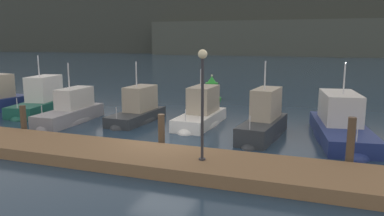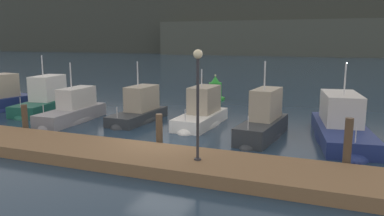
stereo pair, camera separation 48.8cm
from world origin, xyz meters
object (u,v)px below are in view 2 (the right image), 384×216
at_px(motorboat_berth_6, 263,128).
at_px(channel_buoy, 215,90).
at_px(motorboat_berth_4, 139,115).
at_px(motorboat_berth_3, 73,116).
at_px(motorboat_berth_5, 201,119).
at_px(dock_lamppost, 198,87).
at_px(motorboat_berth_7, 341,132).
at_px(motorboat_berth_2, 45,105).

xyz_separation_m(motorboat_berth_6, channel_buoy, (-5.63, 10.10, 0.26)).
distance_m(motorboat_berth_4, motorboat_berth_6, 7.42).
relative_size(motorboat_berth_3, motorboat_berth_6, 1.07).
distance_m(motorboat_berth_4, motorboat_berth_5, 3.72).
bearing_deg(dock_lamppost, motorboat_berth_6, 77.52).
bearing_deg(motorboat_berth_6, motorboat_berth_7, 15.06).
distance_m(motorboat_berth_2, channel_buoy, 12.36).
bearing_deg(dock_lamppost, motorboat_berth_5, 108.81).
bearing_deg(motorboat_berth_2, motorboat_berth_3, -26.50).
bearing_deg(motorboat_berth_7, motorboat_berth_4, 179.22).
relative_size(motorboat_berth_3, motorboat_berth_5, 1.08).
distance_m(motorboat_berth_2, dock_lamppost, 15.17).
bearing_deg(motorboat_berth_6, motorboat_berth_3, -177.97).
relative_size(motorboat_berth_2, motorboat_berth_6, 1.14).
relative_size(motorboat_berth_6, channel_buoy, 2.61).
height_order(motorboat_berth_7, dock_lamppost, dock_lamppost).
xyz_separation_m(motorboat_berth_3, motorboat_berth_7, (14.28, 1.32, 0.04)).
bearing_deg(motorboat_berth_3, motorboat_berth_2, 153.50).
distance_m(motorboat_berth_3, motorboat_berth_4, 3.76).
relative_size(motorboat_berth_3, motorboat_berth_4, 1.12).
distance_m(motorboat_berth_3, channel_buoy, 11.70).
height_order(motorboat_berth_4, motorboat_berth_7, motorboat_berth_7).
distance_m(motorboat_berth_7, dock_lamppost, 8.50).
bearing_deg(channel_buoy, motorboat_berth_4, -100.69).
distance_m(motorboat_berth_4, motorboat_berth_7, 10.82).
bearing_deg(motorboat_berth_7, channel_buoy, 134.85).
bearing_deg(motorboat_berth_2, motorboat_berth_7, -1.57).
xyz_separation_m(motorboat_berth_3, motorboat_berth_6, (10.80, 0.38, 0.16)).
bearing_deg(channel_buoy, motorboat_berth_2, -135.40).
bearing_deg(motorboat_berth_7, motorboat_berth_3, -174.72).
xyz_separation_m(motorboat_berth_4, dock_lamppost, (6.10, -6.68, 2.71)).
bearing_deg(motorboat_berth_3, motorboat_berth_7, 5.28).
bearing_deg(motorboat_berth_6, motorboat_berth_2, 174.34).
height_order(motorboat_berth_2, dock_lamppost, dock_lamppost).
xyz_separation_m(motorboat_berth_4, motorboat_berth_5, (3.70, 0.36, 0.02)).
bearing_deg(motorboat_berth_6, motorboat_berth_5, 158.36).
distance_m(channel_buoy, dock_lamppost, 16.47).
bearing_deg(motorboat_berth_7, motorboat_berth_5, 175.94).
bearing_deg(motorboat_berth_3, motorboat_berth_5, 14.32).
distance_m(motorboat_berth_6, motorboat_berth_7, 3.61).
bearing_deg(motorboat_berth_5, motorboat_berth_4, -174.45).
height_order(motorboat_berth_3, motorboat_berth_6, motorboat_berth_6).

